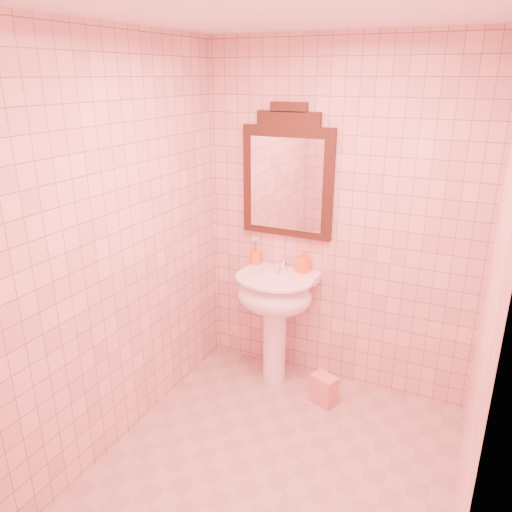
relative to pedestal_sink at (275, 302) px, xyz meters
The scene contains 8 objects.
floor 1.16m from the pedestal_sink, 66.75° to the right, with size 2.20×2.20×0.00m, color tan.
back_wall 0.73m from the pedestal_sink, 31.43° to the left, with size 2.00×0.02×2.50m, color beige.
pedestal_sink is the anchor object (origin of this frame).
faucet 0.29m from the pedestal_sink, 90.00° to the left, with size 0.04×0.16×0.11m.
mirror 0.92m from the pedestal_sink, 90.00° to the left, with size 0.68×0.06×0.94m.
toothbrush_cup 0.39m from the pedestal_sink, 143.26° to the left, with size 0.08×0.08×0.19m.
soap_dispenser 0.37m from the pedestal_sink, 48.18° to the left, with size 0.08×0.08×0.18m, color orange.
towel 0.72m from the pedestal_sink, 15.05° to the right, with size 0.18×0.12×0.22m, color #D47D7F.
Camera 1 is at (0.92, -2.20, 2.24)m, focal length 35.00 mm.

